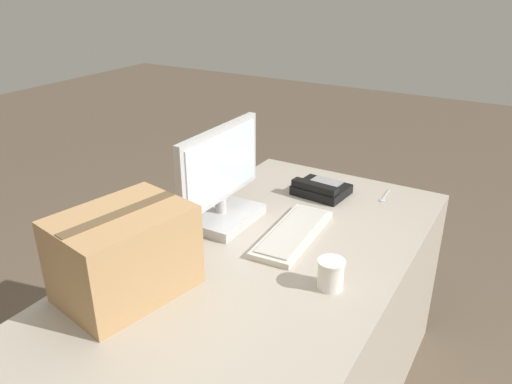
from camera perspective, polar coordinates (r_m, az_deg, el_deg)
The scene contains 7 objects.
office_desk at distance 1.91m, azimuth -0.11°, elevation -17.68°, with size 1.80×0.90×0.75m.
monitor at distance 1.90m, azimuth -4.09°, elevation 0.84°, with size 0.48×0.24×0.38m.
keyboard at distance 1.84m, azimuth 4.26°, elevation -4.71°, with size 0.44×0.18×0.03m.
desk_phone at distance 2.18m, azimuth 7.39°, elevation 0.36°, with size 0.20×0.23×0.07m.
paper_cup_right at distance 1.56m, azimuth 8.57°, elevation -9.22°, with size 0.09×0.09×0.10m.
spoon at distance 2.21m, azimuth 14.40°, elevation -0.59°, with size 0.14×0.03×0.00m.
cardboard_box at distance 1.53m, azimuth -14.81°, elevation -6.81°, with size 0.43×0.34×0.27m.
Camera 1 is at (-1.22, -0.73, 1.65)m, focal length 35.00 mm.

